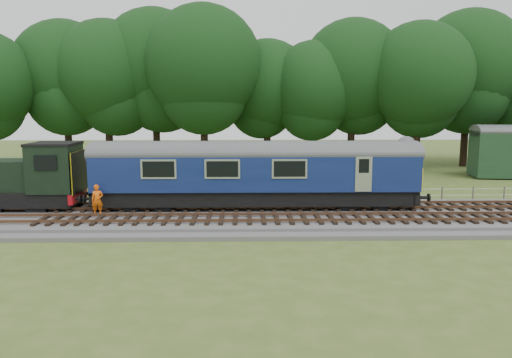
{
  "coord_description": "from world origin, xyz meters",
  "views": [
    {
      "loc": [
        -6.51,
        -26.45,
        6.22
      ],
      "look_at": [
        -5.91,
        1.4,
        2.0
      ],
      "focal_mm": 35.0,
      "sensor_mm": 36.0,
      "label": 1
    }
  ],
  "objects": [
    {
      "name": "fence",
      "position": [
        0.0,
        4.5,
        0.0
      ],
      "size": [
        64.0,
        0.12,
        1.0
      ],
      "primitive_type": null,
      "color": "#6B6054",
      "rests_on": "ground"
    },
    {
      "name": "tree_line",
      "position": [
        0.0,
        22.0,
        0.0
      ],
      "size": [
        70.0,
        8.0,
        18.0
      ],
      "primitive_type": null,
      "color": "black",
      "rests_on": "ground"
    },
    {
      "name": "ground",
      "position": [
        0.0,
        0.0,
        0.0
      ],
      "size": [
        120.0,
        120.0,
        0.0
      ],
      "primitive_type": "plane",
      "color": "#445D22",
      "rests_on": "ground"
    },
    {
      "name": "track_north",
      "position": [
        0.0,
        1.4,
        0.42
      ],
      "size": [
        67.2,
        2.4,
        0.21
      ],
      "color": "black",
      "rests_on": "ballast"
    },
    {
      "name": "dmu_railcar",
      "position": [
        -5.94,
        1.4,
        2.61
      ],
      "size": [
        18.05,
        2.86,
        3.88
      ],
      "color": "black",
      "rests_on": "ground"
    },
    {
      "name": "track_south",
      "position": [
        0.0,
        -1.6,
        0.42
      ],
      "size": [
        67.2,
        2.4,
        0.21
      ],
      "color": "black",
      "rests_on": "ballast"
    },
    {
      "name": "worker",
      "position": [
        -14.34,
        -0.43,
        1.18
      ],
      "size": [
        0.69,
        0.55,
        1.65
      ],
      "primitive_type": "imported",
      "rotation": [
        0.0,
        0.0,
        0.28
      ],
      "color": "#FF630D",
      "rests_on": "ballast"
    },
    {
      "name": "shunter_loco",
      "position": [
        -19.86,
        1.4,
        1.97
      ],
      "size": [
        8.92,
        2.6,
        3.38
      ],
      "color": "black",
      "rests_on": "ground"
    },
    {
      "name": "shed",
      "position": [
        16.14,
        16.25,
        1.4
      ],
      "size": [
        3.77,
        3.77,
        2.77
      ],
      "rotation": [
        0.0,
        0.0,
        -0.12
      ],
      "color": "#193822",
      "rests_on": "ground"
    },
    {
      "name": "ballast",
      "position": [
        0.0,
        0.0,
        0.17
      ],
      "size": [
        70.0,
        7.0,
        0.35
      ],
      "primitive_type": "cube",
      "color": "#4C4C4F",
      "rests_on": "ground"
    }
  ]
}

